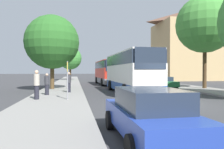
# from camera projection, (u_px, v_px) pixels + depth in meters

# --- Properties ---
(ground_plane) EXTENTS (300.00, 300.00, 0.00)m
(ground_plane) POSITION_uv_depth(u_px,v_px,m) (172.00, 104.00, 13.08)
(ground_plane) COLOR #38383A
(ground_plane) RESTS_ON ground
(sidewalk_left) EXTENTS (4.00, 120.00, 0.15)m
(sidewalk_left) POSITION_uv_depth(u_px,v_px,m) (52.00, 105.00, 11.91)
(sidewalk_left) COLOR gray
(sidewalk_left) RESTS_ON ground_plane
(building_right_background) EXTENTS (14.65, 10.59, 15.43)m
(building_right_background) POSITION_uv_depth(u_px,v_px,m) (191.00, 45.00, 47.40)
(building_right_background) COLOR tan
(building_right_background) RESTS_ON ground_plane
(bus_front) EXTENTS (2.84, 10.52, 3.55)m
(bus_front) POSITION_uv_depth(u_px,v_px,m) (130.00, 72.00, 19.45)
(bus_front) COLOR #2D519E
(bus_front) RESTS_ON ground_plane
(bus_middle) EXTENTS (2.95, 10.46, 3.43)m
(bus_middle) POSITION_uv_depth(u_px,v_px,m) (108.00, 72.00, 31.95)
(bus_middle) COLOR gray
(bus_middle) RESTS_ON ground_plane
(parked_car_left_curb) EXTENTS (1.96, 4.46, 1.47)m
(parked_car_left_curb) POSITION_uv_depth(u_px,v_px,m) (149.00, 114.00, 6.07)
(parked_car_left_curb) COLOR #233D9E
(parked_car_left_curb) RESTS_ON ground_plane
(parked_car_right_near) EXTENTS (2.18, 4.14, 1.33)m
(parked_car_right_near) POSITION_uv_depth(u_px,v_px,m) (162.00, 82.00, 23.94)
(parked_car_right_near) COLOR #236B38
(parked_car_right_near) RESTS_ON ground_plane
(bus_stop_sign) EXTENTS (0.08, 0.45, 2.43)m
(bus_stop_sign) POSITION_uv_depth(u_px,v_px,m) (67.00, 76.00, 13.86)
(bus_stop_sign) COLOR gray
(bus_stop_sign) RESTS_ON sidewalk_left
(pedestrian_waiting_near) EXTENTS (0.36, 0.36, 1.86)m
(pedestrian_waiting_near) POSITION_uv_depth(u_px,v_px,m) (37.00, 84.00, 13.87)
(pedestrian_waiting_near) COLOR #23232D
(pedestrian_waiting_near) RESTS_ON sidewalk_left
(pedestrian_waiting_far) EXTENTS (0.36, 0.36, 1.63)m
(pedestrian_waiting_far) POSITION_uv_depth(u_px,v_px,m) (47.00, 84.00, 16.48)
(pedestrian_waiting_far) COLOR #23232D
(pedestrian_waiting_far) RESTS_ON sidewalk_left
(pedestrian_walking_back) EXTENTS (0.36, 0.36, 1.71)m
(pedestrian_walking_back) POSITION_uv_depth(u_px,v_px,m) (69.00, 82.00, 18.52)
(pedestrian_walking_back) COLOR #23232D
(pedestrian_walking_back) RESTS_ON sidewalk_left
(tree_left_near) EXTENTS (4.70, 4.70, 6.83)m
(tree_left_near) POSITION_uv_depth(u_px,v_px,m) (70.00, 58.00, 45.35)
(tree_left_near) COLOR #47331E
(tree_left_near) RESTS_ON sidewalk_left
(tree_left_far) EXTENTS (5.43, 5.43, 7.44)m
(tree_left_far) POSITION_uv_depth(u_px,v_px,m) (52.00, 42.00, 21.99)
(tree_left_far) COLOR #513D23
(tree_left_far) RESTS_ON sidewalk_left
(tree_right_mid) EXTENTS (6.02, 6.02, 9.75)m
(tree_right_mid) POSITION_uv_depth(u_px,v_px,m) (205.00, 24.00, 22.93)
(tree_right_mid) COLOR #47331E
(tree_right_mid) RESTS_ON sidewalk_right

